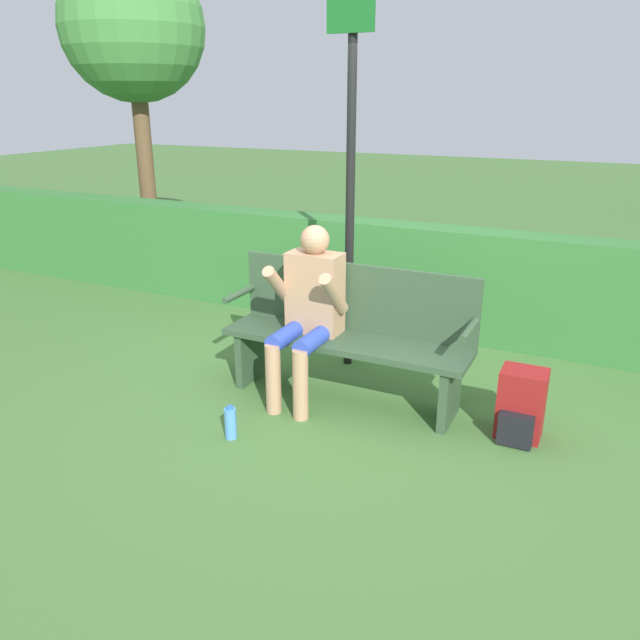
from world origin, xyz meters
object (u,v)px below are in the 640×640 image
object	(u,v)px
park_bench	(349,332)
person_seated	(309,306)
backpack	(521,406)
tree	(133,30)
water_bottle	(230,423)
signpost	(350,166)

from	to	relation	value
park_bench	person_seated	size ratio (longest dim) A/B	1.43
backpack	tree	xyz separation A→B (m)	(-5.49, 2.89, 2.70)
person_seated	tree	world-z (taller)	tree
water_bottle	tree	size ratio (longest dim) A/B	0.06
backpack	water_bottle	distance (m)	1.92
backpack	water_bottle	size ratio (longest dim) A/B	2.01
water_bottle	tree	world-z (taller)	tree
backpack	person_seated	bearing A→B (deg)	-177.60
backpack	signpost	xyz separation A→B (m)	(-1.51, 0.62, 1.41)
person_seated	tree	size ratio (longest dim) A/B	0.33
person_seated	signpost	distance (m)	1.14
park_bench	tree	distance (m)	5.63
backpack	water_bottle	xyz separation A→B (m)	(-1.71, -0.85, -0.11)
water_bottle	backpack	bearing A→B (deg)	26.44
signpost	park_bench	bearing A→B (deg)	-66.32
backpack	signpost	world-z (taller)	signpost
water_bottle	person_seated	bearing A→B (deg)	76.81
person_seated	water_bottle	bearing A→B (deg)	-103.19
park_bench	signpost	size ratio (longest dim) A/B	0.63
park_bench	water_bottle	distance (m)	1.10
person_seated	signpost	size ratio (longest dim) A/B	0.44
person_seated	tree	xyz separation A→B (m)	(-3.96, 2.96, 2.21)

